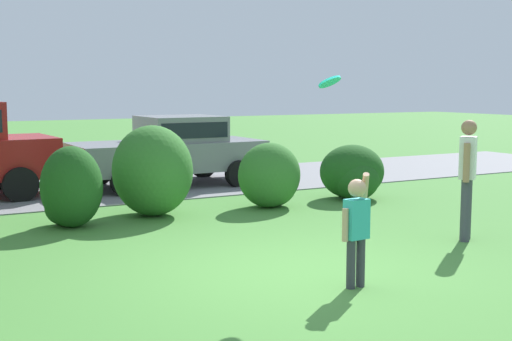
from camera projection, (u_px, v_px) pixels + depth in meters
name	position (u px, v px, depth m)	size (l,w,h in m)	color
ground_plane	(290.00, 273.00, 8.21)	(80.00, 80.00, 0.00)	#478438
driveway_strip	(104.00, 189.00, 14.93)	(28.00, 4.40, 0.02)	slate
shrub_centre_left	(71.00, 190.00, 10.82)	(0.97, 1.01, 1.29)	#1E511C
shrub_centre	(153.00, 171.00, 11.78)	(1.37, 1.49, 1.56)	#33702B
shrub_centre_right	(270.00, 178.00, 12.64)	(1.19, 1.01, 1.20)	#33702B
shrub_far_end	(353.00, 174.00, 13.58)	(1.31, 1.29, 1.07)	#1E511C
parked_sedan	(172.00, 148.00, 15.34)	(4.42, 2.13, 1.56)	gray
child_thrower	(356.00, 224.00, 7.52)	(0.45, 0.28, 1.29)	#383842
frisbee	(330.00, 82.00, 8.10)	(0.30, 0.26, 0.19)	#1EB7B2
adult_onlooker	(467.00, 173.00, 9.84)	(0.43, 0.40, 1.74)	#3F3F4C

